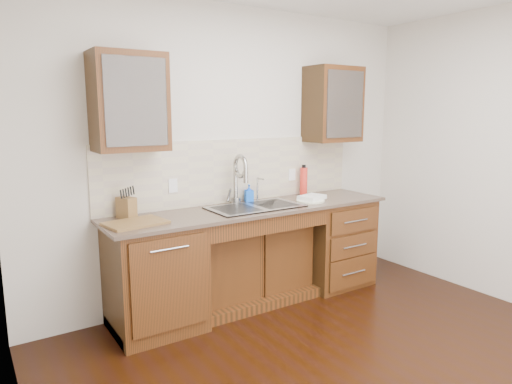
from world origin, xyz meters
TOP-DOWN VIEW (x-y plane):
  - ground at (0.00, 0.00)m, footprint 4.00×3.50m
  - wall_back at (0.00, 1.80)m, footprint 4.00×0.10m
  - wall_left at (-2.05, 0.00)m, footprint 0.10×3.50m
  - base_cabinet_left at (-0.95, 1.44)m, footprint 0.70×0.62m
  - base_cabinet_center at (0.00, 1.53)m, footprint 1.20×0.44m
  - base_cabinet_right at (0.95, 1.44)m, footprint 0.70×0.62m
  - countertop at (0.00, 1.43)m, footprint 2.70×0.65m
  - backsplash at (0.00, 1.74)m, footprint 2.70×0.02m
  - sink at (0.00, 1.41)m, footprint 0.84×0.46m
  - faucet at (-0.07, 1.64)m, footprint 0.04×0.04m
  - filter_tap at (0.18, 1.65)m, footprint 0.02×0.02m
  - upper_cabinet_left at (-1.05, 1.58)m, footprint 0.55×0.34m
  - upper_cabinet_right at (1.05, 1.58)m, footprint 0.55×0.34m
  - outlet_left at (-0.65, 1.73)m, footprint 0.08×0.01m
  - outlet_right at (0.65, 1.73)m, footprint 0.08×0.01m
  - soap_bottle at (0.09, 1.66)m, footprint 0.09×0.09m
  - water_bottle at (0.74, 1.65)m, footprint 0.08×0.08m
  - plate at (0.58, 1.35)m, footprint 0.28×0.28m
  - dish_towel at (0.62, 1.36)m, footprint 0.29×0.24m
  - knife_block at (-1.10, 1.62)m, footprint 0.14×0.18m
  - cutting_board at (-1.11, 1.38)m, footprint 0.48×0.37m
  - cup_left_a at (-1.14, 1.58)m, footprint 0.16×0.16m
  - cup_left_b at (-0.91, 1.58)m, footprint 0.14×0.14m
  - cup_right_a at (0.95, 1.58)m, footprint 0.14×0.14m
  - cup_right_b at (1.11, 1.58)m, footprint 0.13×0.13m

SIDE VIEW (x-z plane):
  - ground at x=0.00m, z-range -0.10..0.00m
  - base_cabinet_center at x=0.00m, z-range 0.00..0.70m
  - base_cabinet_left at x=-0.95m, z-range 0.00..0.88m
  - base_cabinet_right at x=0.95m, z-range 0.00..0.88m
  - sink at x=0.00m, z-range 0.73..0.92m
  - countertop at x=0.00m, z-range 0.88..0.91m
  - plate at x=0.58m, z-range 0.91..0.93m
  - cutting_board at x=-1.11m, z-range 0.91..0.93m
  - dish_towel at x=0.62m, z-range 0.93..0.96m
  - soap_bottle at x=0.09m, z-range 0.91..1.08m
  - knife_block at x=-1.10m, z-range 0.91..1.08m
  - filter_tap at x=0.18m, z-range 0.91..1.15m
  - water_bottle at x=0.74m, z-range 0.91..1.19m
  - faucet at x=-0.07m, z-range 0.91..1.31m
  - outlet_left at x=-0.65m, z-range 1.06..1.18m
  - outlet_right at x=0.65m, z-range 1.06..1.18m
  - backsplash at x=0.00m, z-range 0.91..1.50m
  - wall_back at x=0.00m, z-range 0.00..2.70m
  - wall_left at x=-2.05m, z-range 0.00..2.70m
  - cup_right_a at x=0.95m, z-range 1.72..1.81m
  - cup_right_b at x=1.11m, z-range 1.72..1.82m
  - cup_left_b at x=-0.91m, z-range 1.72..1.83m
  - cup_left_a at x=-1.14m, z-range 1.72..1.83m
  - upper_cabinet_left at x=-1.05m, z-range 1.45..2.20m
  - upper_cabinet_right at x=1.05m, z-range 1.45..2.20m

